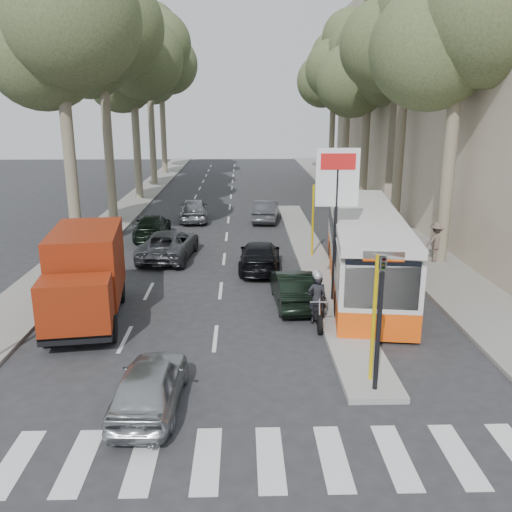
{
  "coord_description": "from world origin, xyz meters",
  "views": [
    {
      "loc": [
        -0.05,
        -13.57,
        7.01
      ],
      "look_at": [
        0.47,
        5.76,
        1.6
      ],
      "focal_mm": 38.0,
      "sensor_mm": 36.0,
      "label": 1
    }
  ],
  "objects_px": {
    "red_truck": "(86,274)",
    "city_bus": "(364,247)",
    "silver_hatchback": "(150,384)",
    "dark_hatchback": "(293,288)",
    "motorcycle": "(316,299)"
  },
  "relations": [
    {
      "from": "city_bus",
      "to": "red_truck",
      "type": "bearing_deg",
      "value": -154.18
    },
    {
      "from": "dark_hatchback",
      "to": "motorcycle",
      "type": "distance_m",
      "value": 1.79
    },
    {
      "from": "red_truck",
      "to": "city_bus",
      "type": "height_order",
      "value": "red_truck"
    },
    {
      "from": "silver_hatchback",
      "to": "dark_hatchback",
      "type": "relative_size",
      "value": 0.97
    },
    {
      "from": "silver_hatchback",
      "to": "city_bus",
      "type": "relative_size",
      "value": 0.32
    },
    {
      "from": "dark_hatchback",
      "to": "city_bus",
      "type": "bearing_deg",
      "value": -147.44
    },
    {
      "from": "silver_hatchback",
      "to": "motorcycle",
      "type": "bearing_deg",
      "value": -129.4
    },
    {
      "from": "dark_hatchback",
      "to": "red_truck",
      "type": "relative_size",
      "value": 0.66
    },
    {
      "from": "red_truck",
      "to": "silver_hatchback",
      "type": "bearing_deg",
      "value": -70.24
    },
    {
      "from": "silver_hatchback",
      "to": "motorcycle",
      "type": "distance_m",
      "value": 7.01
    },
    {
      "from": "silver_hatchback",
      "to": "dark_hatchback",
      "type": "xyz_separation_m",
      "value": [
        4.06,
        6.91,
        0.0
      ]
    },
    {
      "from": "silver_hatchback",
      "to": "city_bus",
      "type": "bearing_deg",
      "value": -125.59
    },
    {
      "from": "silver_hatchback",
      "to": "red_truck",
      "type": "distance_m",
      "value": 6.53
    },
    {
      "from": "red_truck",
      "to": "motorcycle",
      "type": "xyz_separation_m",
      "value": [
        7.65,
        -0.49,
        -0.75
      ]
    },
    {
      "from": "motorcycle",
      "to": "dark_hatchback",
      "type": "bearing_deg",
      "value": 111.07
    }
  ]
}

